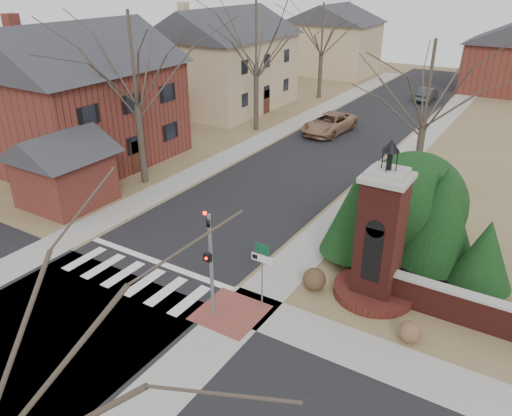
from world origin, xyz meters
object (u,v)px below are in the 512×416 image
Objects in this scene: traffic_signal_pole at (210,256)px; pickup_truck at (329,123)px; sign_post at (262,263)px; distant_car at (427,94)px; brick_gate_monument at (379,248)px.

traffic_signal_pole is 0.81× the size of pickup_truck.
sign_post is 0.69× the size of distant_car.
sign_post is 37.55m from distant_car.
traffic_signal_pole is 1.64× the size of sign_post.
traffic_signal_pole reaches higher than distant_car.
sign_post is at bearing -138.58° from brick_gate_monument.
brick_gate_monument is (3.41, 3.01, 0.22)m from sign_post.
traffic_signal_pole is 38.89m from distant_car.
traffic_signal_pole is 6.47m from brick_gate_monument.
brick_gate_monument is 22.07m from pickup_truck.
distant_car is (-6.85, 34.37, -1.50)m from brick_gate_monument.
pickup_truck is (-10.60, 19.30, -1.39)m from brick_gate_monument.
pickup_truck is (-7.19, 22.31, -1.17)m from sign_post.
sign_post is 23.47m from pickup_truck.
brick_gate_monument reaches higher than traffic_signal_pole.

